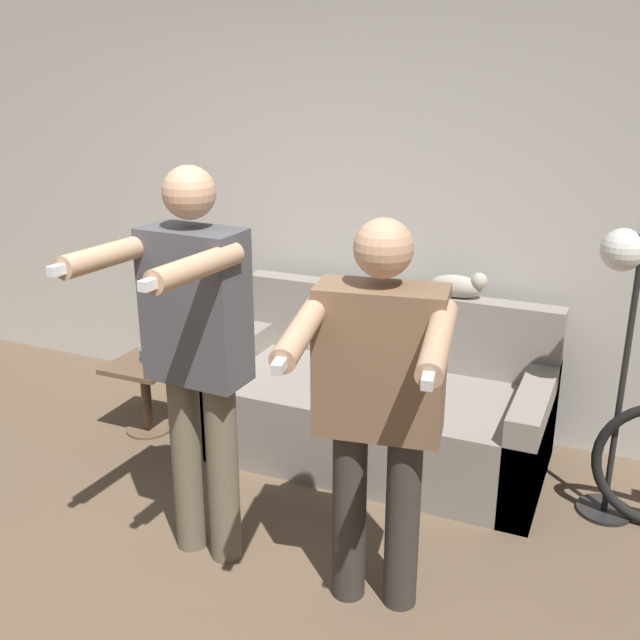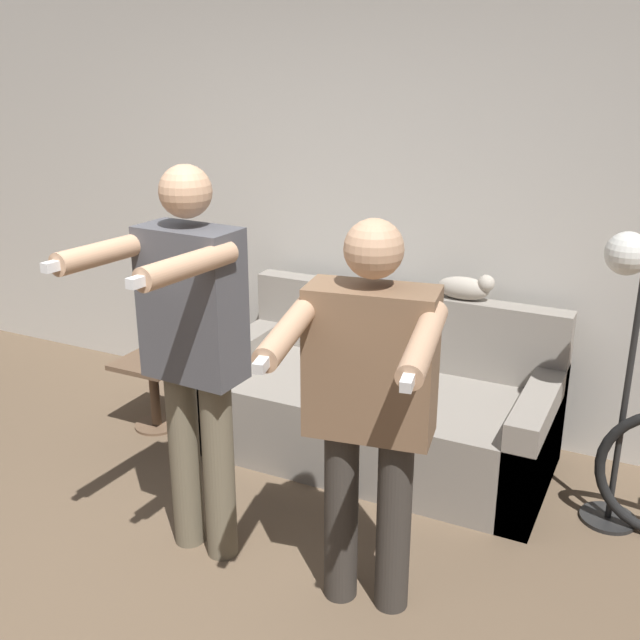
{
  "view_description": "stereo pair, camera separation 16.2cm",
  "coord_description": "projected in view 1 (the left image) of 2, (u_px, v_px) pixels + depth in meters",
  "views": [
    {
      "loc": [
        1.7,
        -1.72,
        2.16
      ],
      "look_at": [
        0.37,
        1.31,
        0.99
      ],
      "focal_mm": 42.0,
      "sensor_mm": 36.0,
      "label": 1
    },
    {
      "loc": [
        1.84,
        -1.66,
        2.16
      ],
      "look_at": [
        0.37,
        1.31,
        0.99
      ],
      "focal_mm": 42.0,
      "sensor_mm": 36.0,
      "label": 2
    }
  ],
  "objects": [
    {
      "name": "wall_back",
      "position": [
        338.0,
        207.0,
        4.54
      ],
      "size": [
        10.0,
        0.05,
        2.6
      ],
      "color": "beige",
      "rests_on": "ground_plane"
    },
    {
      "name": "couch",
      "position": [
        376.0,
        407.0,
        4.24
      ],
      "size": [
        1.89,
        0.89,
        0.89
      ],
      "color": "gray",
      "rests_on": "ground_plane"
    },
    {
      "name": "person_left",
      "position": [
        195.0,
        346.0,
        3.12
      ],
      "size": [
        0.52,
        0.69,
        1.77
      ],
      "rotation": [
        0.0,
        0.0,
        -0.05
      ],
      "color": "#6B604C",
      "rests_on": "ground_plane"
    },
    {
      "name": "person_right",
      "position": [
        378.0,
        395.0,
        2.84
      ],
      "size": [
        0.63,
        0.74,
        1.62
      ],
      "rotation": [
        0.0,
        0.0,
        0.16
      ],
      "color": "#38332D",
      "rests_on": "ground_plane"
    },
    {
      "name": "cat",
      "position": [
        458.0,
        286.0,
        4.18
      ],
      "size": [
        0.41,
        0.12,
        0.16
      ],
      "color": "#B7AD9E",
      "rests_on": "couch"
    },
    {
      "name": "side_table",
      "position": [
        145.0,
        383.0,
        4.48
      ],
      "size": [
        0.39,
        0.39,
        0.44
      ],
      "color": "brown",
      "rests_on": "ground_plane"
    },
    {
      "name": "cup",
      "position": [
        147.0,
        355.0,
        4.46
      ],
      "size": [
        0.09,
        0.09,
        0.08
      ],
      "color": "#3D6693",
      "rests_on": "side_table"
    }
  ]
}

